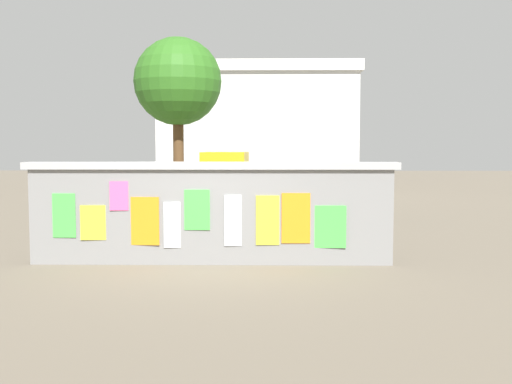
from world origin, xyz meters
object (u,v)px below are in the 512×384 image
Objects in this scene: bicycle_far at (113,218)px; person_walking at (233,191)px; person_bystander at (170,187)px; auto_rickshaw_truck at (261,186)px; motorcycle at (281,220)px; bicycle_near at (179,223)px; tree_roadside at (178,83)px.

bicycle_far is 2.82m from person_walking.
person_bystander is at bearing 50.74° from bicycle_far.
auto_rickshaw_truck reaches higher than motorcycle.
auto_rickshaw_truck is 1.94× the size of motorcycle.
auto_rickshaw_truck is at bearing 96.48° from motorcycle.
bicycle_near is 1.06× the size of person_walking.
person_walking reaches higher than bicycle_far.
tree_roadside is at bearing 95.80° from person_bystander.
motorcycle is 1.72m from person_walking.
motorcycle is at bearing -41.91° from person_bystander.
auto_rickshaw_truck is 2.20× the size of bicycle_far.
bicycle_near is at bearing -76.83° from person_bystander.
bicycle_far is (-3.83, 1.09, -0.10)m from motorcycle.
auto_rickshaw_truck reaches higher than person_bystander.
person_walking is at bearing 42.38° from bicycle_near.
tree_roadside is at bearing 84.91° from bicycle_far.
bicycle_near is 0.31× the size of tree_roadside.
auto_rickshaw_truck is 2.92m from person_walking.
tree_roadside reaches higher than motorcycle.
motorcycle is at bearing -66.87° from tree_roadside.
person_walking is 7.42m from tree_roadside.
motorcycle is at bearing -48.80° from person_walking.
bicycle_near is 1.02× the size of bicycle_far.
bicycle_near is (-2.20, 0.21, -0.10)m from motorcycle.
auto_rickshaw_truck is at bearing 36.08° from person_bystander.
person_walking is (2.75, 0.14, 0.62)m from bicycle_far.
tree_roadside is (-1.05, 7.39, 3.74)m from bicycle_near.
auto_rickshaw_truck is 5.51m from tree_roadside.
motorcycle is 9.03m from tree_roadside.
bicycle_near is at bearing 174.54° from motorcycle.
bicycle_far is at bearing -177.09° from person_walking.
tree_roadside reaches higher than auto_rickshaw_truck.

